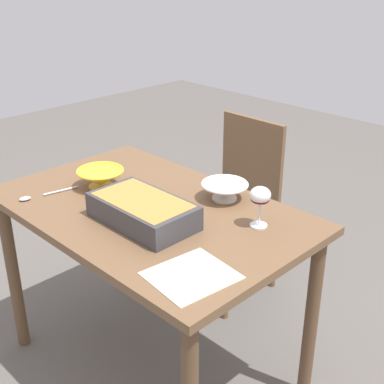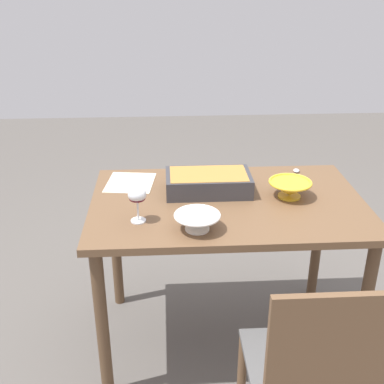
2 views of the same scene
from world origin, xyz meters
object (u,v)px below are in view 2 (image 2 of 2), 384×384
object	(u,v)px
serving_spoon	(297,174)
casserole_dish	(208,182)
dining_table	(227,220)
napkin	(130,183)
mixing_bowl	(290,188)
small_bowl	(197,221)
wine_glass	(137,197)
chair	(312,377)

from	to	relation	value
serving_spoon	casserole_dish	bearing A→B (deg)	19.34
dining_table	napkin	distance (m)	0.50
serving_spoon	mixing_bowl	bearing A→B (deg)	67.91
serving_spoon	napkin	world-z (taller)	serving_spoon
casserole_dish	small_bowl	distance (m)	0.36
casserole_dish	serving_spoon	world-z (taller)	casserole_dish
wine_glass	serving_spoon	xyz separation A→B (m)	(-0.76, -0.43, -0.10)
napkin	serving_spoon	bearing A→B (deg)	-177.24
dining_table	serving_spoon	xyz separation A→B (m)	(-0.37, -0.25, 0.11)
small_bowl	napkin	size ratio (longest dim) A/B	0.77
chair	wine_glass	distance (m)	0.91
wine_glass	casserole_dish	xyz separation A→B (m)	(-0.31, -0.27, -0.06)
small_bowl	serving_spoon	size ratio (longest dim) A/B	0.77
dining_table	wine_glass	xyz separation A→B (m)	(0.38, 0.17, 0.21)
dining_table	mixing_bowl	distance (m)	0.31
wine_glass	serving_spoon	distance (m)	0.88
wine_glass	casserole_dish	distance (m)	0.41
dining_table	napkin	world-z (taller)	napkin
mixing_bowl	serving_spoon	bearing A→B (deg)	-112.09
mixing_bowl	small_bowl	bearing A→B (deg)	32.22
chair	wine_glass	world-z (taller)	wine_glass
chair	napkin	world-z (taller)	chair
dining_table	serving_spoon	distance (m)	0.46
mixing_bowl	serving_spoon	xyz separation A→B (m)	(-0.10, -0.24, -0.04)
chair	mixing_bowl	world-z (taller)	chair
chair	napkin	xyz separation A→B (m)	(0.63, -0.96, 0.29)
wine_glass	small_bowl	bearing A→B (deg)	160.75
chair	small_bowl	size ratio (longest dim) A/B	4.90
chair	dining_table	bearing A→B (deg)	-75.32
wine_glass	mixing_bowl	size ratio (longest dim) A/B	0.78
wine_glass	napkin	world-z (taller)	wine_glass
dining_table	chair	distance (m)	0.79
dining_table	casserole_dish	xyz separation A→B (m)	(0.08, -0.09, 0.15)
chair	small_bowl	bearing A→B (deg)	-54.79
napkin	casserole_dish	bearing A→B (deg)	161.68
small_bowl	chair	bearing A→B (deg)	125.21
dining_table	small_bowl	world-z (taller)	small_bowl
dining_table	casserole_dish	size ratio (longest dim) A/B	3.14
casserole_dish	mixing_bowl	bearing A→B (deg)	167.88
mixing_bowl	small_bowl	xyz separation A→B (m)	(0.43, 0.27, -0.00)
dining_table	napkin	bearing A→B (deg)	-25.96
dining_table	chair	xyz separation A→B (m)	(-0.20, 0.75, -0.19)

